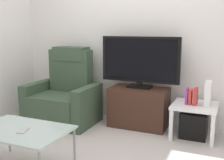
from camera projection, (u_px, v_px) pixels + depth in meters
name	position (u px, v px, depth m)	size (l,w,h in m)	color
ground_plane	(104.00, 148.00, 3.21)	(6.40, 6.40, 0.00)	#BCB2AD
wall_back	(137.00, 32.00, 3.99)	(6.40, 0.06, 2.60)	silver
tv_stand	(139.00, 107.00, 3.88)	(0.79, 0.43, 0.55)	#3D2319
television	(140.00, 61.00, 3.78)	(1.09, 0.20, 0.70)	black
recliner_armchair	(64.00, 96.00, 4.08)	(0.98, 0.78, 1.08)	#384C38
side_table	(195.00, 109.00, 3.49)	(0.54, 0.54, 0.42)	white
subwoofer_box	(194.00, 124.00, 3.52)	(0.32, 0.32, 0.32)	black
book_leftmost	(187.00, 96.00, 3.48)	(0.03, 0.10, 0.20)	purple
book_middle	(190.00, 97.00, 3.46)	(0.03, 0.13, 0.18)	red
book_rightmost	(196.00, 96.00, 3.43)	(0.04, 0.13, 0.21)	red
game_console	(208.00, 93.00, 3.40)	(0.07, 0.20, 0.30)	white
coffee_table	(21.00, 132.00, 2.65)	(0.90, 0.60, 0.42)	#B2C6C1
cell_phone	(23.00, 130.00, 2.60)	(0.07, 0.15, 0.01)	#B7B7BC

